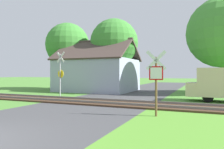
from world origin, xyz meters
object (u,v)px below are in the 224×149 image
Objects in this scene: stop_sign_near at (156,78)px; tree_left at (68,45)px; house at (98,74)px; tree_center at (114,43)px; crossing_sign_far at (60,72)px; tree_right at (223,33)px.

stop_sign_near is 18.28m from tree_left.
tree_left reaches higher than house.
tree_center reaches higher than house.
crossing_sign_far reaches higher than stop_sign_near.
tree_center is at bearing 178.89° from tree_right.
crossing_sign_far is (-8.75, 5.07, 0.34)m from stop_sign_near.
tree_left is at bearing 131.53° from crossing_sign_far.
tree_right is (12.19, 7.36, 3.52)m from crossing_sign_far.
crossing_sign_far is 9.01m from tree_left.
tree_left is 1.00× the size of tree_center.
tree_right is at bearing 5.62° from house.
stop_sign_near is at bearing -60.39° from tree_center.
tree_left is 0.90× the size of tree_right.
crossing_sign_far is 6.28m from house.
stop_sign_near is at bearing -43.41° from tree_left.
tree_right is 10.64m from tree_center.
house is at bearing -136.13° from tree_center.
house is (0.22, 6.27, -0.19)m from crossing_sign_far.
house is at bearing -174.80° from tree_right.
tree_left is at bearing -179.60° from tree_right.
tree_left is at bearing -54.05° from stop_sign_near.
tree_center is at bearing 89.34° from crossing_sign_far.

